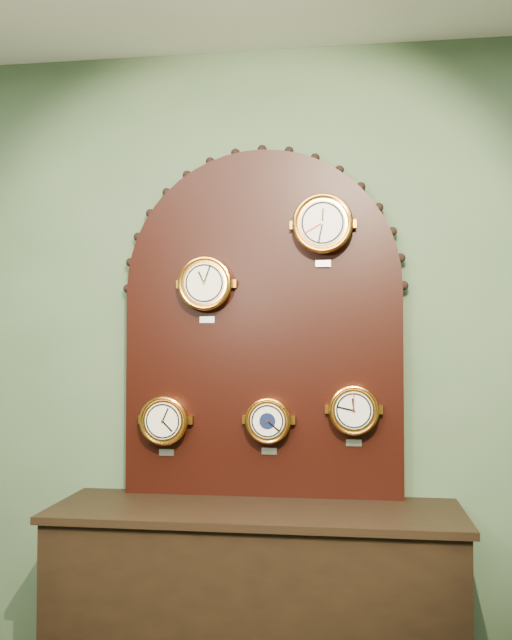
# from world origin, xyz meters

# --- Properties ---
(wall_back) EXTENTS (4.00, 0.00, 4.00)m
(wall_back) POSITION_xyz_m (0.00, 2.50, 1.40)
(wall_back) COLOR #435C3F
(wall_back) RESTS_ON ground
(shop_counter) EXTENTS (1.60, 0.50, 0.80)m
(shop_counter) POSITION_xyz_m (0.00, 2.23, 0.40)
(shop_counter) COLOR black
(shop_counter) RESTS_ON ground_plane
(display_board) EXTENTS (1.26, 0.06, 1.53)m
(display_board) POSITION_xyz_m (0.00, 2.45, 1.63)
(display_board) COLOR black
(display_board) RESTS_ON shop_counter
(roman_clock) EXTENTS (0.23, 0.08, 0.29)m
(roman_clock) POSITION_xyz_m (-0.24, 2.38, 1.74)
(roman_clock) COLOR orange
(roman_clock) RESTS_ON display_board
(arabic_clock) EXTENTS (0.25, 0.08, 0.30)m
(arabic_clock) POSITION_xyz_m (0.27, 2.38, 1.99)
(arabic_clock) COLOR orange
(arabic_clock) RESTS_ON display_board
(hygrometer) EXTENTS (0.21, 0.08, 0.26)m
(hygrometer) POSITION_xyz_m (-0.42, 2.38, 1.15)
(hygrometer) COLOR orange
(hygrometer) RESTS_ON display_board
(barometer) EXTENTS (0.19, 0.08, 0.25)m
(barometer) POSITION_xyz_m (0.03, 2.38, 1.16)
(barometer) COLOR orange
(barometer) RESTS_ON display_board
(tide_clock) EXTENTS (0.21, 0.08, 0.26)m
(tide_clock) POSITION_xyz_m (0.39, 2.38, 1.21)
(tide_clock) COLOR orange
(tide_clock) RESTS_ON display_board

